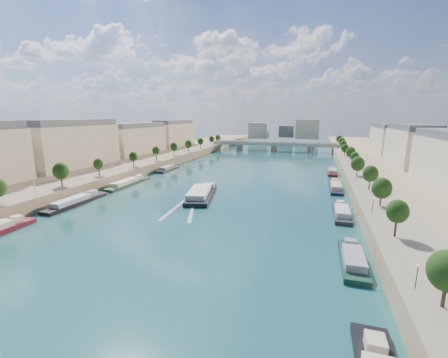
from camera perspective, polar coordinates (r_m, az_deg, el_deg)
The scene contains 17 objects.
ground at distance 151.77m, azimuth 2.93°, elevation 0.03°, with size 700.00×700.00×0.00m, color #0D3639.
quay_left at distance 182.55m, azimuth -19.54°, elevation 2.19°, with size 44.00×520.00×5.00m, color #9E8460.
quay_right at distance 151.02m, azimuth 30.45°, elevation -0.73°, with size 44.00×520.00×5.00m, color #9E8460.
pave_left at distance 173.65m, azimuth -15.61°, elevation 2.82°, with size 14.00×520.00×0.10m, color gray.
pave_right at distance 147.74m, azimuth 24.90°, elevation 0.58°, with size 14.00×520.00×0.10m, color gray.
trees_left at distance 173.51m, azimuth -14.80°, elevation 4.67°, with size 4.80×268.80×8.26m.
trees_right at distance 156.43m, azimuth 23.89°, elevation 3.27°, with size 4.80×268.80×8.26m.
lamps_left at distance 162.53m, azimuth -16.22°, elevation 3.15°, with size 0.36×200.36×4.28m.
lamps_right at distance 151.62m, azimuth 23.07°, elevation 2.06°, with size 0.36×200.36×4.28m.
buildings_left at distance 198.24m, azimuth -20.79°, elevation 6.90°, with size 16.00×226.00×23.20m.
buildings_right at distance 163.96m, azimuth 34.47°, elevation 4.65°, with size 16.00×226.00×23.20m.
skyline at distance 365.33m, azimuth 12.14°, elevation 9.12°, with size 79.00×42.00×22.00m.
bridge at distance 273.98m, azimuth 9.55°, elevation 6.33°, with size 112.00×12.00×8.15m.
tour_barge at distance 118.62m, azimuth -4.40°, elevation -2.83°, with size 14.77×31.20×4.08m.
wake at distance 104.37m, azimuth -7.74°, elevation -5.65°, with size 13.04×26.00×0.04m.
moored_barges_left at distance 122.16m, azimuth -25.82°, elevation -3.75°, with size 5.00×155.39×3.60m.
moored_barges_right at distance 103.74m, azimuth 21.51°, elevation -6.04°, with size 5.00×163.21×3.60m.
Camera 1 is at (36.52, -43.90, 31.54)m, focal length 24.00 mm.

